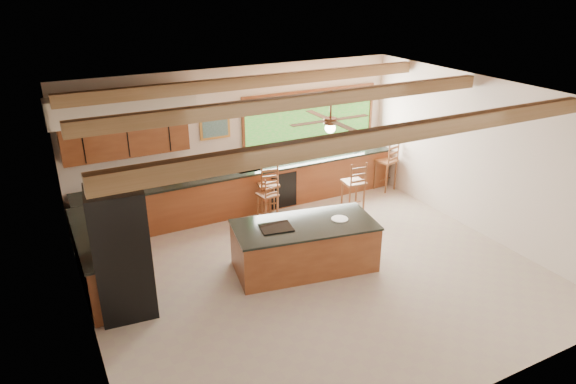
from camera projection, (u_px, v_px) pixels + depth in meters
ground at (316, 272)px, 8.76m from camera, size 7.20×7.20×0.00m
room_shell at (290, 140)px, 8.35m from camera, size 7.27×6.54×3.02m
counter_run at (218, 203)px, 10.29m from camera, size 7.12×3.10×1.25m
island at (304, 246)px, 8.77m from camera, size 2.55×1.52×0.85m
refrigerator at (122, 252)px, 7.40m from camera, size 0.85×0.83×2.00m
bar_stool_a at (268, 196)px, 10.28m from camera, size 0.41×0.41×1.01m
bar_stool_b at (269, 185)px, 10.55m from camera, size 0.50×0.50×1.17m
bar_stool_c at (355, 184)px, 10.60m from camera, size 0.47×0.47×1.19m
bar_stool_d at (388, 162)px, 11.84m from camera, size 0.51×0.51×1.18m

